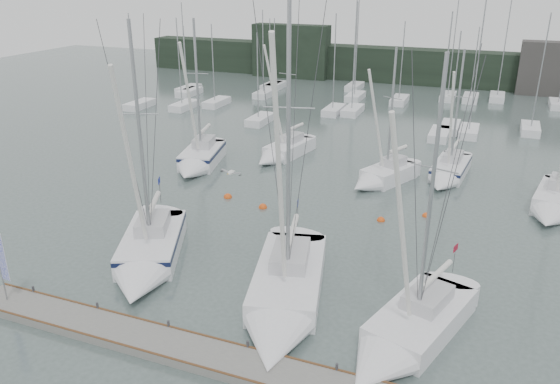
# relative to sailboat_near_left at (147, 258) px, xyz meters

# --- Properties ---
(ground) EXTENTS (160.00, 160.00, 0.00)m
(ground) POSITION_rel_sailboat_near_left_xyz_m (6.39, -0.66, -0.64)
(ground) COLOR #4B5B57
(ground) RESTS_ON ground
(dock) EXTENTS (24.00, 2.00, 0.40)m
(dock) POSITION_rel_sailboat_near_left_xyz_m (6.39, -5.66, -0.44)
(dock) COLOR #63635F
(dock) RESTS_ON ground
(far_treeline) EXTENTS (90.00, 4.00, 5.00)m
(far_treeline) POSITION_rel_sailboat_near_left_xyz_m (6.39, 61.34, 1.86)
(far_treeline) COLOR black
(far_treeline) RESTS_ON ground
(far_building_left) EXTENTS (12.00, 3.00, 8.00)m
(far_building_left) POSITION_rel_sailboat_near_left_xyz_m (-13.61, 59.34, 3.36)
(far_building_left) COLOR black
(far_building_left) RESTS_ON ground
(far_building_right) EXTENTS (10.00, 3.00, 7.00)m
(far_building_right) POSITION_rel_sailboat_near_left_xyz_m (24.39, 59.34, 2.86)
(far_building_right) COLOR #3A3735
(far_building_right) RESTS_ON ground
(mast_forest) EXTENTS (52.67, 27.11, 14.83)m
(mast_forest) POSITION_rel_sailboat_near_left_xyz_m (1.80, 43.13, -0.17)
(mast_forest) COLOR white
(mast_forest) RESTS_ON ground
(sailboat_near_left) EXTENTS (6.67, 9.92, 14.44)m
(sailboat_near_left) POSITION_rel_sailboat_near_left_xyz_m (0.00, 0.00, 0.00)
(sailboat_near_left) COLOR white
(sailboat_near_left) RESTS_ON ground
(sailboat_near_center) EXTENTS (5.92, 11.67, 16.70)m
(sailboat_near_center) POSITION_rel_sailboat_near_left_xyz_m (8.71, -1.35, -0.05)
(sailboat_near_center) COLOR white
(sailboat_near_center) RESTS_ON ground
(sailboat_near_right) EXTENTS (5.46, 9.36, 13.74)m
(sailboat_near_right) POSITION_rel_sailboat_near_left_xyz_m (14.54, -1.90, -0.10)
(sailboat_near_right) COLOR white
(sailboat_near_right) RESTS_ON ground
(sailboat_mid_a) EXTENTS (4.55, 8.49, 13.04)m
(sailboat_mid_a) POSITION_rel_sailboat_near_left_xyz_m (-5.73, 15.89, 0.04)
(sailboat_mid_a) COLOR white
(sailboat_mid_a) RESTS_ON ground
(sailboat_mid_b) EXTENTS (3.81, 7.79, 12.27)m
(sailboat_mid_b) POSITION_rel_sailboat_near_left_xyz_m (-0.15, 20.87, -0.08)
(sailboat_mid_b) COLOR white
(sailboat_mid_b) RESTS_ON ground
(sailboat_mid_c) EXTENTS (4.94, 7.09, 11.15)m
(sailboat_mid_c) POSITION_rel_sailboat_near_left_xyz_m (9.40, 17.75, -0.07)
(sailboat_mid_c) COLOR white
(sailboat_mid_c) RESTS_ON ground
(sailboat_mid_d) EXTENTS (3.16, 8.10, 10.94)m
(sailboat_mid_d) POSITION_rel_sailboat_near_left_xyz_m (14.21, 20.73, -0.09)
(sailboat_mid_d) COLOR white
(sailboat_mid_d) RESTS_ON ground
(sailboat_mid_e) EXTENTS (4.06, 8.25, 12.66)m
(sailboat_mid_e) POSITION_rel_sailboat_near_left_xyz_m (21.71, 16.71, -0.04)
(sailboat_mid_e) COLOR white
(sailboat_mid_e) RESTS_ON ground
(buoy_a) EXTENTS (0.61, 0.61, 0.61)m
(buoy_a) POSITION_rel_sailboat_near_left_xyz_m (2.69, 10.19, -0.64)
(buoy_a) COLOR #DE4D13
(buoy_a) RESTS_ON ground
(buoy_b) EXTENTS (0.53, 0.53, 0.53)m
(buoy_b) POSITION_rel_sailboat_near_left_xyz_m (10.92, 11.12, -0.64)
(buoy_b) COLOR #DE4D13
(buoy_b) RESTS_ON ground
(buoy_c) EXTENTS (0.62, 0.62, 0.62)m
(buoy_c) POSITION_rel_sailboat_near_left_xyz_m (-0.47, 10.97, -0.64)
(buoy_c) COLOR #DE4D13
(buoy_c) RESTS_ON ground
(dock_banner) EXTENTS (0.59, 0.10, 3.86)m
(dock_banner) POSITION_rel_sailboat_near_left_xyz_m (-4.11, -5.77, 2.04)
(dock_banner) COLOR #96999D
(dock_banner) RESTS_ON dock
(seagull) EXTENTS (1.13, 0.53, 0.22)m
(seagull) POSITION_rel_sailboat_near_left_xyz_m (5.22, 0.47, 5.64)
(seagull) COLOR white
(seagull) RESTS_ON ground
(buoy_d) EXTENTS (0.51, 0.51, 0.51)m
(buoy_d) POSITION_rel_sailboat_near_left_xyz_m (13.63, 12.97, -0.64)
(buoy_d) COLOR #DE4D13
(buoy_d) RESTS_ON ground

